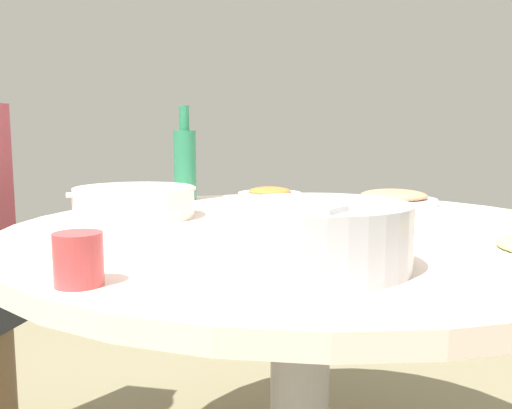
# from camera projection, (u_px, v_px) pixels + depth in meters

# --- Properties ---
(round_dining_table) EXTENTS (1.28, 1.28, 0.76)m
(round_dining_table) POSITION_uv_depth(u_px,v_px,m) (301.00, 282.00, 1.22)
(round_dining_table) COLOR #99999E
(round_dining_table) RESTS_ON ground
(rice_bowl) EXTENTS (0.28, 0.28, 0.11)m
(rice_bowl) POSITION_uv_depth(u_px,v_px,m) (318.00, 234.00, 0.84)
(rice_bowl) COLOR #B2B5BA
(rice_bowl) RESTS_ON round_dining_table
(soup_bowl) EXTENTS (0.29, 0.29, 0.07)m
(soup_bowl) POSITION_uv_depth(u_px,v_px,m) (135.00, 203.00, 1.33)
(soup_bowl) COLOR white
(soup_bowl) RESTS_ON round_dining_table
(dish_shrimp) EXTENTS (0.24, 0.24, 0.04)m
(dish_shrimp) POSITION_uv_depth(u_px,v_px,m) (394.00, 198.00, 1.57)
(dish_shrimp) COLOR white
(dish_shrimp) RESTS_ON round_dining_table
(dish_tofu_braise) EXTENTS (0.20, 0.20, 0.04)m
(dish_tofu_braise) POSITION_uv_depth(u_px,v_px,m) (270.00, 194.00, 1.70)
(dish_tofu_braise) COLOR white
(dish_tofu_braise) RESTS_ON round_dining_table
(green_bottle) EXTENTS (0.07, 0.07, 0.28)m
(green_bottle) POSITION_uv_depth(u_px,v_px,m) (185.00, 162.00, 1.66)
(green_bottle) COLOR #297C52
(green_bottle) RESTS_ON round_dining_table
(tea_cup_near) EXTENTS (0.07, 0.07, 0.07)m
(tea_cup_near) POSITION_uv_depth(u_px,v_px,m) (79.00, 259.00, 0.74)
(tea_cup_near) COLOR #C44346
(tea_cup_near) RESTS_ON round_dining_table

